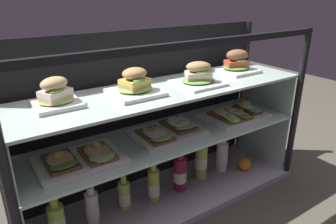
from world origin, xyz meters
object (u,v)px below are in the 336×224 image
(juice_bottle_back_left, at_px, (57,222))
(open_sandwich_tray_center, at_px, (168,131))
(plated_roll_sandwich_center, at_px, (237,64))
(juice_bottle_front_fourth, at_px, (222,156))
(plated_roll_sandwich_mid_left, at_px, (198,76))
(open_sandwich_tray_mid_left, at_px, (80,159))
(juice_bottle_front_second, at_px, (180,173))
(orange_fruit_beside_bottles, at_px, (244,164))
(juice_bottle_back_center, at_px, (92,207))
(open_sandwich_tray_far_left, at_px, (235,114))
(juice_bottle_near_post, at_px, (154,185))
(juice_bottle_front_left_end, at_px, (124,195))
(plated_roll_sandwich_far_left, at_px, (56,96))
(plated_roll_sandwich_near_left_corner, at_px, (135,86))
(juice_bottle_front_right_end, at_px, (201,161))

(juice_bottle_back_left, bearing_deg, open_sandwich_tray_center, -0.29)
(plated_roll_sandwich_center, bearing_deg, juice_bottle_front_fourth, -167.54)
(plated_roll_sandwich_mid_left, bearing_deg, open_sandwich_tray_mid_left, 179.39)
(juice_bottle_front_second, distance_m, orange_fruit_beside_bottles, 0.44)
(plated_roll_sandwich_center, distance_m, orange_fruit_beside_bottles, 0.60)
(orange_fruit_beside_bottles, bearing_deg, juice_bottle_back_center, 175.30)
(open_sandwich_tray_far_left, bearing_deg, juice_bottle_near_post, 176.17)
(open_sandwich_tray_far_left, height_order, juice_bottle_front_left_end, open_sandwich_tray_far_left)
(plated_roll_sandwich_far_left, bearing_deg, juice_bottle_near_post, -4.63)
(plated_roll_sandwich_mid_left, xyz_separation_m, juice_bottle_front_fourth, (0.25, 0.05, -0.53))
(open_sandwich_tray_center, bearing_deg, juice_bottle_front_fourth, 3.52)
(open_sandwich_tray_center, bearing_deg, plated_roll_sandwich_near_left_corner, -178.90)
(open_sandwich_tray_mid_left, xyz_separation_m, open_sandwich_tray_center, (0.44, 0.02, 0.00))
(juice_bottle_front_right_end, height_order, orange_fruit_beside_bottles, juice_bottle_front_right_end)
(plated_roll_sandwich_near_left_corner, distance_m, juice_bottle_back_center, 0.59)
(juice_bottle_back_center, bearing_deg, open_sandwich_tray_mid_left, -131.39)
(juice_bottle_near_post, xyz_separation_m, orange_fruit_beside_bottles, (0.59, -0.06, -0.05))
(juice_bottle_back_left, xyz_separation_m, juice_bottle_front_left_end, (0.33, 0.03, -0.02))
(plated_roll_sandwich_center, relative_size, juice_bottle_back_left, 0.94)
(plated_roll_sandwich_near_left_corner, xyz_separation_m, open_sandwich_tray_mid_left, (-0.27, -0.02, -0.26))
(plated_roll_sandwich_mid_left, bearing_deg, juice_bottle_front_second, 152.04)
(plated_roll_sandwich_near_left_corner, xyz_separation_m, orange_fruit_beside_bottles, (0.68, -0.05, -0.58))
(open_sandwich_tray_far_left, relative_size, juice_bottle_back_left, 1.60)
(juice_bottle_front_left_end, bearing_deg, plated_roll_sandwich_near_left_corner, -28.67)
(juice_bottle_back_center, bearing_deg, open_sandwich_tray_center, -3.27)
(open_sandwich_tray_far_left, distance_m, juice_bottle_front_left_end, 0.73)
(juice_bottle_back_left, bearing_deg, open_sandwich_tray_mid_left, -12.10)
(juice_bottle_front_left_end, distance_m, juice_bottle_front_right_end, 0.48)
(plated_roll_sandwich_mid_left, bearing_deg, juice_bottle_front_fourth, 12.37)
(open_sandwich_tray_center, xyz_separation_m, juice_bottle_front_second, (0.08, 0.01, -0.27))
(plated_roll_sandwich_mid_left, xyz_separation_m, juice_bottle_back_center, (-0.55, 0.05, -0.54))
(juice_bottle_front_fourth, bearing_deg, orange_fruit_beside_bottles, -34.17)
(plated_roll_sandwich_mid_left, xyz_separation_m, plated_roll_sandwich_center, (0.32, 0.07, 0.00))
(juice_bottle_front_second, xyz_separation_m, juice_bottle_front_right_end, (0.16, 0.02, 0.01))
(plated_roll_sandwich_far_left, xyz_separation_m, juice_bottle_near_post, (0.41, -0.03, -0.54))
(plated_roll_sandwich_far_left, relative_size, juice_bottle_front_fourth, 0.74)
(open_sandwich_tray_center, xyz_separation_m, orange_fruit_beside_bottles, (0.51, -0.05, -0.33))
(juice_bottle_front_left_end, bearing_deg, juice_bottle_near_post, -9.47)
(plated_roll_sandwich_center, bearing_deg, juice_bottle_near_post, -176.46)
(juice_bottle_near_post, bearing_deg, plated_roll_sandwich_far_left, 175.37)
(juice_bottle_front_second, bearing_deg, plated_roll_sandwich_mid_left, -27.96)
(plated_roll_sandwich_far_left, relative_size, plated_roll_sandwich_center, 0.86)
(plated_roll_sandwich_mid_left, xyz_separation_m, juice_bottle_near_post, (-0.23, 0.04, -0.54))
(plated_roll_sandwich_near_left_corner, bearing_deg, juice_bottle_back_center, 173.57)
(plated_roll_sandwich_mid_left, bearing_deg, open_sandwich_tray_far_left, 0.60)
(open_sandwich_tray_center, bearing_deg, plated_roll_sandwich_center, 5.01)
(plated_roll_sandwich_center, height_order, juice_bottle_front_left_end, plated_roll_sandwich_center)
(open_sandwich_tray_center, bearing_deg, open_sandwich_tray_far_left, -3.60)
(plated_roll_sandwich_far_left, height_order, plated_roll_sandwich_mid_left, plated_roll_sandwich_far_left)
(orange_fruit_beside_bottles, bearing_deg, juice_bottle_front_second, 172.09)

